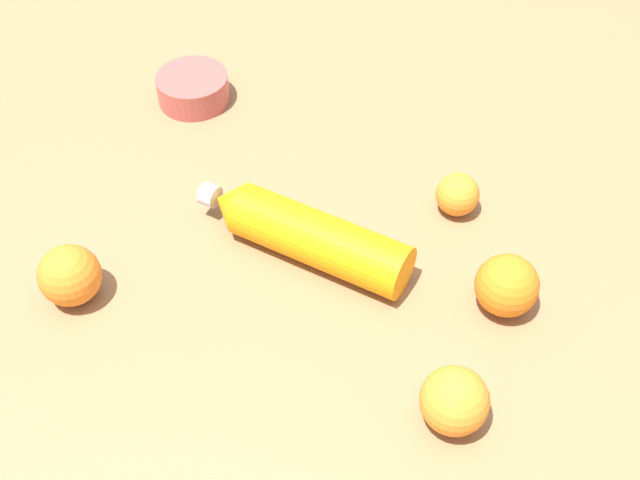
% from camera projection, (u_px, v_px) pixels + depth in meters
% --- Properties ---
extents(ground_plane, '(2.40, 2.40, 0.00)m').
position_uv_depth(ground_plane, '(280.00, 278.00, 1.04)').
color(ground_plane, olive).
extents(water_bottle, '(0.16, 0.30, 0.07)m').
position_uv_depth(water_bottle, '(305.00, 234.00, 1.05)').
color(water_bottle, orange).
rests_on(water_bottle, ground_plane).
extents(orange_0, '(0.06, 0.06, 0.06)m').
position_uv_depth(orange_0, '(458.00, 194.00, 1.10)').
color(orange_0, orange).
rests_on(orange_0, ground_plane).
extents(orange_1, '(0.08, 0.08, 0.08)m').
position_uv_depth(orange_1, '(507.00, 288.00, 0.98)').
color(orange_1, orange).
rests_on(orange_1, ground_plane).
extents(orange_2, '(0.08, 0.08, 0.08)m').
position_uv_depth(orange_2, '(454.00, 401.00, 0.88)').
color(orange_2, orange).
rests_on(orange_2, ground_plane).
extents(orange_3, '(0.08, 0.08, 0.08)m').
position_uv_depth(orange_3, '(70.00, 275.00, 1.00)').
color(orange_3, orange).
rests_on(orange_3, ground_plane).
extents(ceramic_bowl, '(0.11, 0.11, 0.05)m').
position_uv_depth(ceramic_bowl, '(193.00, 88.00, 1.28)').
color(ceramic_bowl, '#B24C47').
rests_on(ceramic_bowl, ground_plane).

